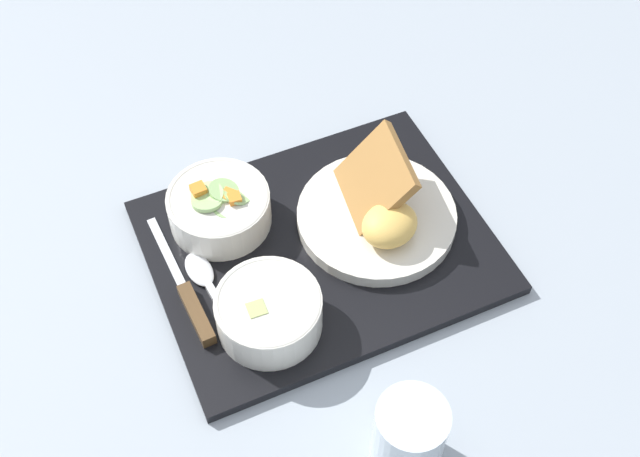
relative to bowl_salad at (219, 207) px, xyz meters
The scene contains 8 objects.
ground_plane 0.14m from the bowl_salad, 45.45° to the right, with size 4.00×4.00×0.00m, color #99A3AD.
serving_tray 0.13m from the bowl_salad, 45.45° to the right, with size 0.44×0.36×0.01m.
bowl_salad is the anchor object (origin of this frame).
bowl_soup 0.16m from the bowl_salad, 95.60° to the right, with size 0.12×0.12×0.05m.
plate_main 0.20m from the bowl_salad, 30.54° to the right, with size 0.20×0.20×0.09m.
knife 0.13m from the bowl_salad, 130.09° to the right, with size 0.02×0.20×0.02m.
spoon 0.10m from the bowl_salad, 123.14° to the right, with size 0.03×0.15×0.01m.
glass_water 0.37m from the bowl_salad, 84.51° to the right, with size 0.07×0.07×0.11m.
Camera 1 is at (-0.29, -0.50, 0.81)m, focal length 45.00 mm.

